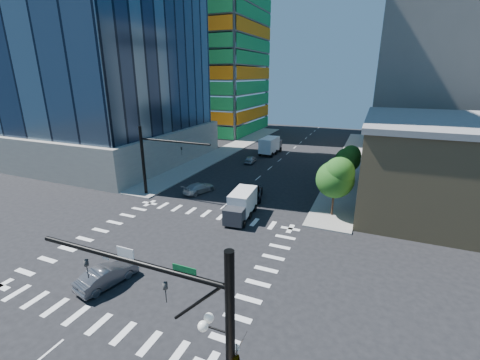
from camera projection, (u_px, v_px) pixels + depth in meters
The scene contains 18 objects.
ground at pixel (168, 253), 28.89m from camera, with size 160.00×160.00×0.00m, color black.
road_markings at pixel (168, 253), 28.89m from camera, with size 20.00×20.00×0.01m, color silver.
sidewalk_ne at pixel (351, 161), 59.26m from camera, with size 5.00×60.00×0.15m, color gray.
sidewalk_nw at pixel (228, 150), 68.50m from camera, with size 5.00×60.00×0.15m, color gray.
construction_building at pixel (211, 38), 85.55m from camera, with size 25.16×34.50×70.60m.
commercial_building at pixel (455, 165), 37.26m from camera, with size 20.50×22.50×10.60m.
bg_building_ne at pixel (443, 82), 62.69m from camera, with size 24.00×30.00×28.00m, color slate.
signal_mast_se at pixel (211, 334), 13.35m from camera, with size 10.51×2.48×9.00m.
signal_mast_nw at pixel (152, 155), 40.94m from camera, with size 10.20×0.40×9.00m.
tree_south at pixel (336, 177), 34.94m from camera, with size 4.16×4.16×6.82m.
tree_north at pixel (349, 158), 45.55m from camera, with size 3.54×3.52×5.78m.
no_parking_sign at pixel (237, 356), 16.63m from camera, with size 0.30×0.06×2.20m.
car_nb_far at pixel (252, 193), 41.35m from camera, with size 2.41×5.22×1.45m, color black.
car_sb_near at pixel (199, 188), 43.52m from camera, with size 1.91×4.70×1.36m, color silver.
car_sb_mid at pixel (251, 159), 58.40m from camera, with size 1.56×3.88×1.32m, color #B4B6BC.
car_sb_cross at pixel (107, 275), 24.36m from camera, with size 1.63×4.68×1.54m, color #58575D.
box_truck_near at pixel (240, 207), 35.52m from camera, with size 2.87×5.77×2.93m.
box_truck_far at pixel (271, 146), 64.91m from camera, with size 3.05×6.64×3.42m.
Camera 1 is at (15.88, -20.86, 15.28)m, focal length 24.00 mm.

